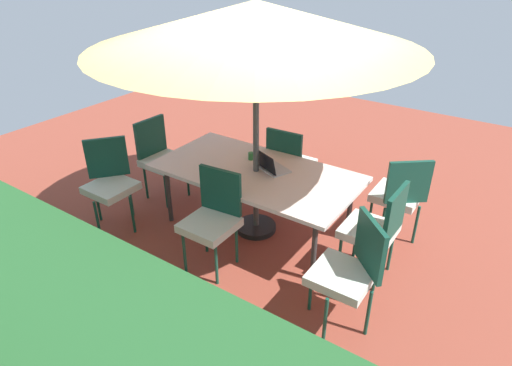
% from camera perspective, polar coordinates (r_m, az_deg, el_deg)
% --- Properties ---
extents(ground_plane, '(10.00, 10.00, 0.02)m').
position_cam_1_polar(ground_plane, '(4.96, -0.00, -6.05)').
color(ground_plane, brown).
extents(hedge_row, '(6.30, 1.00, 1.14)m').
position_cam_1_polar(hedge_row, '(3.34, -25.45, -17.21)').
color(hedge_row, '#235628').
rests_on(hedge_row, ground_plane).
extents(dining_table, '(2.11, 1.09, 0.73)m').
position_cam_1_polar(dining_table, '(4.60, -0.00, 1.10)').
color(dining_table, silver).
rests_on(dining_table, ground_plane).
extents(patio_umbrella, '(3.04, 3.04, 2.38)m').
position_cam_1_polar(patio_umbrella, '(4.12, -0.00, 19.61)').
color(patio_umbrella, '#4C4C4C').
rests_on(patio_umbrella, ground_plane).
extents(chair_east, '(0.47, 0.46, 0.98)m').
position_cam_1_polar(chair_east, '(5.45, -12.17, 3.50)').
color(chair_east, silver).
rests_on(chair_east, ground_plane).
extents(chair_north, '(0.47, 0.48, 0.98)m').
position_cam_1_polar(chair_north, '(4.18, -5.57, -4.28)').
color(chair_north, silver).
rests_on(chair_north, ground_plane).
extents(chair_west, '(0.47, 0.46, 0.98)m').
position_cam_1_polar(chair_west, '(4.15, 15.20, -5.48)').
color(chair_west, silver).
rests_on(chair_west, ground_plane).
extents(chair_northwest, '(0.59, 0.59, 0.98)m').
position_cam_1_polar(chair_northwest, '(3.63, 11.96, -10.72)').
color(chair_northwest, silver).
rests_on(chair_northwest, ground_plane).
extents(chair_southwest, '(0.58, 0.58, 0.98)m').
position_cam_1_polar(chair_southwest, '(4.77, 18.01, -1.21)').
color(chair_southwest, silver).
rests_on(chair_southwest, ground_plane).
extents(chair_south, '(0.46, 0.47, 0.98)m').
position_cam_1_polar(chair_south, '(5.19, 4.31, 2.79)').
color(chair_south, silver).
rests_on(chair_south, ground_plane).
extents(chair_northeast, '(0.58, 0.58, 0.98)m').
position_cam_1_polar(chair_northeast, '(5.03, -18.27, 0.37)').
color(chair_northeast, silver).
rests_on(chair_northeast, ground_plane).
extents(laptop, '(0.39, 0.35, 0.21)m').
position_cam_1_polar(laptop, '(4.56, 1.93, 2.17)').
color(laptop, '#B7B7BC').
rests_on(laptop, dining_table).
extents(cup, '(0.06, 0.06, 0.08)m').
position_cam_1_polar(cup, '(4.80, -0.64, 3.49)').
color(cup, '#286B33').
rests_on(cup, dining_table).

